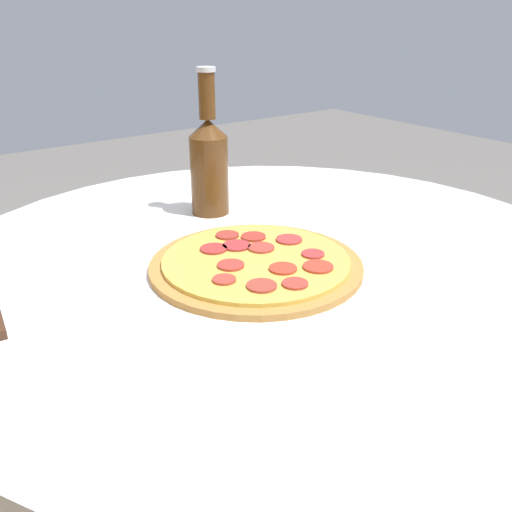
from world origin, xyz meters
TOP-DOWN VIEW (x-y plane):
  - table at (0.00, 0.00)m, footprint 1.06×1.06m
  - pizza at (-0.02, 0.05)m, footprint 0.31×0.31m
  - beer_bottle at (0.22, -0.03)m, footprint 0.07×0.07m

SIDE VIEW (x-z plane):
  - table at x=0.00m, z-range 0.20..0.91m
  - pizza at x=-0.02m, z-range 0.71..0.73m
  - beer_bottle at x=0.22m, z-range 0.68..0.94m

